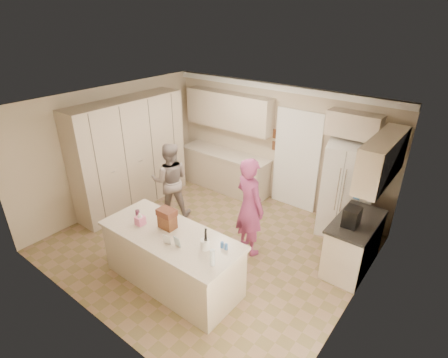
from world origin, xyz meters
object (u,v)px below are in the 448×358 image
Objects in this scene: coffee_maker at (352,217)px; refrigerator at (347,190)px; utensil_crock at (205,244)px; teen_boy at (170,180)px; dollhouse_body at (167,221)px; teen_girl at (250,207)px; tissue_box at (140,221)px; island_base at (172,260)px.

refrigerator is at bearing 112.65° from coffee_maker.
teen_boy reaches higher than utensil_crock.
teen_boy reaches higher than dollhouse_body.
teen_girl is at bearing 139.26° from teen_boy.
utensil_crock is 0.09× the size of teen_boy.
tissue_box is at bearing -153.43° from dollhouse_body.
utensil_crock is at bearing 7.13° from tissue_box.
island_base is (-2.05, -1.90, -0.63)m from coffee_maker.
coffee_maker is 1.66m from teen_girl.
island_base is 8.46× the size of dollhouse_body.
dollhouse_body is (-0.80, 0.05, 0.04)m from utensil_crock.
teen_girl is at bearing 71.90° from island_base.
coffee_maker is 2.84m from dollhouse_body.
teen_boy is at bearing 18.94° from teen_girl.
teen_boy is at bearing 121.28° from tissue_box.
dollhouse_body is (-2.20, -1.80, -0.03)m from coffee_maker.
refrigerator reaches higher than teen_girl.
teen_boy reaches higher than island_base.
tissue_box is at bearing 75.90° from teen_girl.
utensil_crock is 1.40m from teen_girl.
teen_girl is (1.96, -0.02, 0.10)m from teen_boy.
island_base is at bearing 91.39° from teen_girl.
teen_girl reaches higher than coffee_maker.
coffee_maker reaches higher than dollhouse_body.
coffee_maker is 0.19× the size of teen_boy.
utensil_crock reaches higher than island_base.
teen_boy is (-1.34, 1.35, -0.24)m from dollhouse_body.
utensil_crock is 1.07× the size of tissue_box.
utensil_crock is at bearing 116.96° from teen_girl.
dollhouse_body reaches higher than island_base.
teen_girl reaches higher than island_base.
refrigerator is 3.14m from utensil_crock.
island_base is 0.62m from dollhouse_body.
dollhouse_body is at bearing 94.61° from teen_boy.
dollhouse_body is (-1.72, -2.95, 0.14)m from refrigerator.
refrigerator is at bearing 59.74° from dollhouse_body.
refrigerator is 1.00× the size of teen_girl.
island_base is 1.58m from teen_girl.
refrigerator reaches higher than coffee_maker.
teen_boy is at bearing 146.80° from utensil_crock.
tissue_box is 1.84m from teen_girl.
coffee_maker is at bearing 37.57° from tissue_box.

